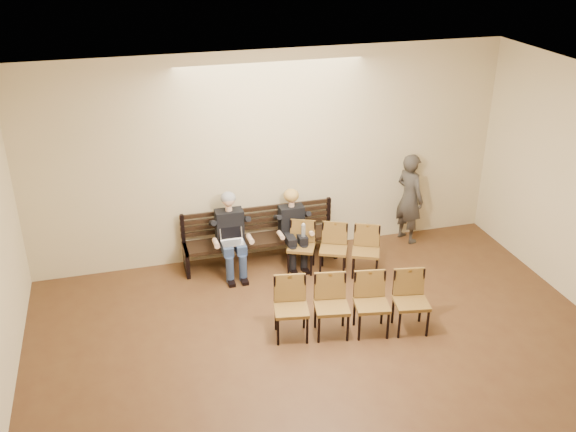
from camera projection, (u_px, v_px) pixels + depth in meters
name	position (u px, v px, depth m)	size (l,w,h in m)	color
room_walls	(372.00, 222.00, 6.54)	(8.02, 10.01, 3.51)	beige
bench	(261.00, 250.00, 10.82)	(2.60, 0.90, 0.45)	black
seated_man	(231.00, 234.00, 10.40)	(0.56, 0.77, 1.34)	black
seated_woman	(293.00, 230.00, 10.69)	(0.50, 0.70, 1.17)	black
laptop	(233.00, 244.00, 10.26)	(0.36, 0.29, 0.26)	silver
water_bottle	(303.00, 237.00, 10.52)	(0.07, 0.07, 0.24)	silver
bag	(292.00, 294.00, 9.76)	(0.33, 0.23, 0.25)	black
passerby	(410.00, 192.00, 11.26)	(0.69, 0.45, 1.88)	#36322C
chair_row_front	(333.00, 250.00, 10.43)	(1.49, 0.45, 0.83)	brown
chair_row_back	(352.00, 306.00, 8.89)	(2.15, 0.48, 0.89)	brown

